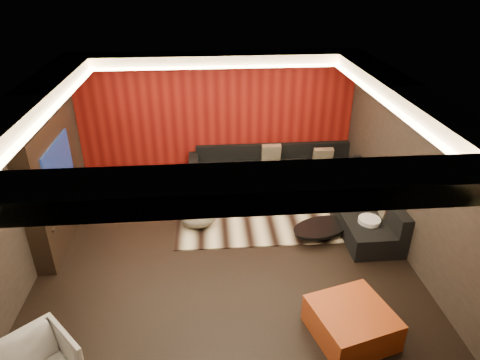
{
  "coord_description": "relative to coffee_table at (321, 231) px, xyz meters",
  "views": [
    {
      "loc": [
        -0.26,
        -5.95,
        4.46
      ],
      "look_at": [
        0.3,
        0.6,
        1.05
      ],
      "focal_mm": 32.0,
      "sensor_mm": 36.0,
      "label": 1
    }
  ],
  "objects": [
    {
      "name": "floor",
      "position": [
        -1.73,
        -0.31,
        -0.12
      ],
      "size": [
        6.0,
        6.0,
        0.02
      ],
      "primitive_type": "cube",
      "color": "black",
      "rests_on": "ground"
    },
    {
      "name": "ceiling",
      "position": [
        -1.73,
        -0.31,
        2.7
      ],
      "size": [
        6.0,
        6.0,
        0.02
      ],
      "primitive_type": "cube",
      "color": "silver",
      "rests_on": "ground"
    },
    {
      "name": "wall_back",
      "position": [
        -1.73,
        2.7,
        1.29
      ],
      "size": [
        6.0,
        0.02,
        2.8
      ],
      "primitive_type": "cube",
      "color": "black",
      "rests_on": "ground"
    },
    {
      "name": "wall_left",
      "position": [
        -4.74,
        -0.31,
        1.29
      ],
      "size": [
        0.02,
        6.0,
        2.8
      ],
      "primitive_type": "cube",
      "color": "black",
      "rests_on": "ground"
    },
    {
      "name": "wall_right",
      "position": [
        1.28,
        -0.31,
        1.29
      ],
      "size": [
        0.02,
        6.0,
        2.8
      ],
      "primitive_type": "cube",
      "color": "black",
      "rests_on": "ground"
    },
    {
      "name": "red_feature_wall",
      "position": [
        -1.73,
        2.66,
        1.29
      ],
      "size": [
        5.98,
        0.05,
        2.78
      ],
      "primitive_type": "cube",
      "color": "#6B0C0A",
      "rests_on": "ground"
    },
    {
      "name": "soffit_back",
      "position": [
        -1.73,
        2.39,
        2.58
      ],
      "size": [
        6.0,
        0.6,
        0.22
      ],
      "primitive_type": "cube",
      "color": "silver",
      "rests_on": "ground"
    },
    {
      "name": "soffit_front",
      "position": [
        -1.73,
        -3.01,
        2.58
      ],
      "size": [
        6.0,
        0.6,
        0.22
      ],
      "primitive_type": "cube",
      "color": "silver",
      "rests_on": "ground"
    },
    {
      "name": "soffit_left",
      "position": [
        -4.43,
        -0.31,
        2.58
      ],
      "size": [
        0.6,
        4.8,
        0.22
      ],
      "primitive_type": "cube",
      "color": "silver",
      "rests_on": "ground"
    },
    {
      "name": "soffit_right",
      "position": [
        0.97,
        -0.31,
        2.58
      ],
      "size": [
        0.6,
        4.8,
        0.22
      ],
      "primitive_type": "cube",
      "color": "silver",
      "rests_on": "ground"
    },
    {
      "name": "cove_back",
      "position": [
        -1.73,
        2.05,
        2.49
      ],
      "size": [
        4.8,
        0.08,
        0.04
      ],
      "primitive_type": "cube",
      "color": "#FFD899",
      "rests_on": "ground"
    },
    {
      "name": "cove_front",
      "position": [
        -1.73,
        -2.67,
        2.49
      ],
      "size": [
        4.8,
        0.08,
        0.04
      ],
      "primitive_type": "cube",
      "color": "#FFD899",
      "rests_on": "ground"
    },
    {
      "name": "cove_left",
      "position": [
        -4.09,
        -0.31,
        2.49
      ],
      "size": [
        0.08,
        4.8,
        0.04
      ],
      "primitive_type": "cube",
      "color": "#FFD899",
      "rests_on": "ground"
    },
    {
      "name": "cove_right",
      "position": [
        0.63,
        -0.31,
        2.49
      ],
      "size": [
        0.08,
        4.8,
        0.04
      ],
      "primitive_type": "cube",
      "color": "#FFD899",
      "rests_on": "ground"
    },
    {
      "name": "tv_surround",
      "position": [
        -4.58,
        0.29,
        0.99
      ],
      "size": [
        0.3,
        2.0,
        2.2
      ],
      "primitive_type": "cube",
      "color": "black",
      "rests_on": "ground"
    },
    {
      "name": "tv_screen",
      "position": [
        -4.42,
        0.29,
        1.34
      ],
      "size": [
        0.04,
        1.3,
        0.8
      ],
      "primitive_type": "cube",
      "color": "black",
      "rests_on": "ground"
    },
    {
      "name": "tv_shelf",
      "position": [
        -4.42,
        0.29,
        0.59
      ],
      "size": [
        0.04,
        1.6,
        0.04
      ],
      "primitive_type": "cube",
      "color": "black",
      "rests_on": "ground"
    },
    {
      "name": "rug",
      "position": [
        -0.61,
        1.25,
        -0.1
      ],
      "size": [
        4.02,
        3.03,
        0.02
      ],
      "primitive_type": "cube",
      "rotation": [
        0.0,
        0.0,
        -0.01
      ],
      "color": "beige",
      "rests_on": "floor"
    },
    {
      "name": "coffee_table",
      "position": [
        0.0,
        0.0,
        0.0
      ],
      "size": [
        1.4,
        1.4,
        0.18
      ],
      "primitive_type": "cylinder",
      "rotation": [
        0.0,
        0.0,
        0.36
      ],
      "color": "black",
      "rests_on": "rug"
    },
    {
      "name": "drum_stool",
      "position": [
        -2.36,
        1.21,
        0.12
      ],
      "size": [
        0.48,
        0.48,
        0.43
      ],
      "primitive_type": "cylinder",
      "rotation": [
        0.0,
        0.0,
        0.42
      ],
      "color": "black",
      "rests_on": "rug"
    },
    {
      "name": "striped_pouf",
      "position": [
        -2.2,
        0.55,
        0.1
      ],
      "size": [
        0.91,
        0.91,
        0.38
      ],
      "primitive_type": "ellipsoid",
      "rotation": [
        0.0,
        0.0,
        -0.4
      ],
      "color": "#BDAF92",
      "rests_on": "rug"
    },
    {
      "name": "white_side_table",
      "position": [
        0.77,
        -0.24,
        0.13
      ],
      "size": [
        0.4,
        0.4,
        0.48
      ],
      "primitive_type": "cylinder",
      "rotation": [
        0.0,
        0.0,
        0.06
      ],
      "color": "silver",
      "rests_on": "floor"
    },
    {
      "name": "orange_ottoman",
      "position": [
        -0.18,
        -2.28,
        0.1
      ],
      "size": [
        1.18,
        1.18,
        0.43
      ],
      "primitive_type": "cube",
      "rotation": [
        0.0,
        0.0,
        0.27
      ],
      "color": "maroon",
      "rests_on": "floor"
    },
    {
      "name": "sectional_sofa",
      "position": [
        0.0,
        1.56,
        0.15
      ],
      "size": [
        3.65,
        3.5,
        0.75
      ],
      "color": "black",
      "rests_on": "floor"
    },
    {
      "name": "throw_pillows",
      "position": [
        0.35,
        1.47,
        0.51
      ],
      "size": [
        1.93,
        2.69,
        0.5
      ],
      "color": "#C8B893",
      "rests_on": "sectional_sofa"
    }
  ]
}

